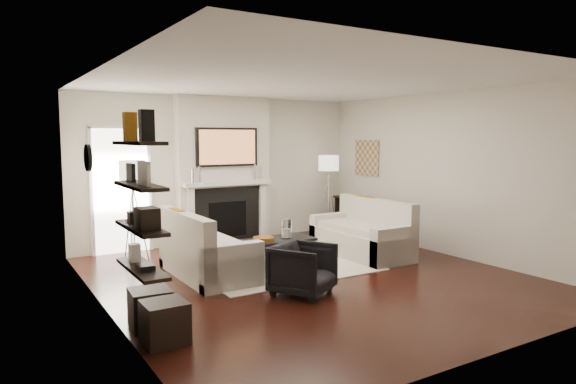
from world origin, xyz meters
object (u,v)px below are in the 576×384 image
loveseat_left_base (208,261)px  lamp_left_shade (132,170)px  coffee_table (278,240)px  lamp_right_shade (329,163)px  loveseat_right_base (361,243)px  ottoman_near (150,308)px  armchair (303,267)px

loveseat_left_base → lamp_left_shade: size_ratio=4.50×
coffee_table → lamp_right_shade: 2.85m
loveseat_left_base → loveseat_right_base: size_ratio=1.00×
lamp_left_shade → ottoman_near: (-0.62, -2.93, -1.25)m
loveseat_left_base → lamp_right_shade: lamp_right_shade is taller
loveseat_left_base → lamp_left_shade: lamp_left_shade is taller
armchair → lamp_left_shade: size_ratio=1.75×
loveseat_right_base → lamp_left_shade: 3.86m
lamp_left_shade → lamp_right_shade: (3.90, 0.18, 0.00)m
coffee_table → lamp_right_shade: lamp_right_shade is taller
loveseat_left_base → coffee_table: (1.12, -0.04, 0.19)m
loveseat_left_base → lamp_right_shade: (3.23, 1.56, 1.24)m
armchair → ottoman_near: armchair is taller
coffee_table → armchair: (-0.45, -1.39, -0.05)m
lamp_left_shade → lamp_right_shade: size_ratio=1.00×
armchair → lamp_left_shade: lamp_left_shade is taller
loveseat_left_base → ottoman_near: 2.02m
coffee_table → lamp_left_shade: lamp_left_shade is taller
loveseat_right_base → coffee_table: (-1.53, 0.11, 0.19)m
coffee_table → lamp_left_shade: 2.51m
loveseat_right_base → lamp_right_shade: 2.19m
lamp_left_shade → ottoman_near: lamp_left_shade is taller
lamp_right_shade → ottoman_near: 5.63m
armchair → lamp_left_shade: (-1.34, 2.81, 1.10)m
coffee_table → ottoman_near: bearing=-147.9°
lamp_right_shade → loveseat_right_base: bearing=-108.7°
loveseat_left_base → loveseat_right_base: same height
lamp_left_shade → lamp_right_shade: bearing=2.7°
loveseat_left_base → lamp_right_shade: size_ratio=4.50×
coffee_table → ottoman_near: 2.85m
loveseat_left_base → armchair: armchair is taller
lamp_left_shade → lamp_right_shade: same height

